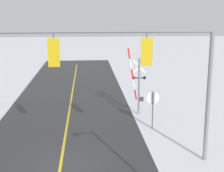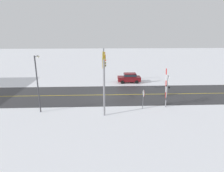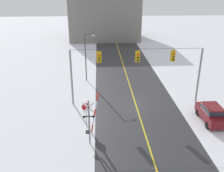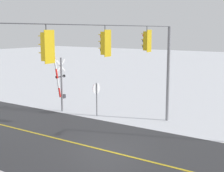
{
  "view_description": "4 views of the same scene",
  "coord_description": "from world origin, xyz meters",
  "views": [
    {
      "loc": [
        -1.3,
        14.64,
        7.13
      ],
      "look_at": [
        -2.67,
        -2.76,
        3.17
      ],
      "focal_mm": 53.11,
      "sensor_mm": 36.0,
      "label": 1
    },
    {
      "loc": [
        -26.12,
        0.01,
        8.93
      ],
      "look_at": [
        -3.78,
        -0.98,
        2.44
      ],
      "focal_mm": 30.08,
      "sensor_mm": 36.0,
      "label": 2
    },
    {
      "loc": [
        -4.02,
        -25.44,
        12.61
      ],
      "look_at": [
        -2.79,
        -2.85,
        3.26
      ],
      "focal_mm": 40.18,
      "sensor_mm": 36.0,
      "label": 3
    },
    {
      "loc": [
        12.99,
        9.23,
        5.98
      ],
      "look_at": [
        -2.29,
        -1.24,
        2.87
      ],
      "focal_mm": 53.59,
      "sensor_mm": 36.0,
      "label": 4
    }
  ],
  "objects": [
    {
      "name": "ground_plane",
      "position": [
        0.0,
        0.0,
        0.0
      ],
      "size": [
        160.0,
        160.0,
        0.0
      ],
      "primitive_type": "plane",
      "color": "white"
    },
    {
      "name": "stop_sign",
      "position": [
        -5.32,
        -4.64,
        1.71
      ],
      "size": [
        0.8,
        0.09,
        2.35
      ],
      "color": "gray",
      "rests_on": "ground"
    },
    {
      "name": "signal_span",
      "position": [
        0.0,
        -0.01,
        4.28
      ],
      "size": [
        14.2,
        0.47,
        6.22
      ],
      "color": "gray",
      "rests_on": "ground"
    },
    {
      "name": "railroad_crossing",
      "position": [
        -4.86,
        -7.57,
        2.28
      ],
      "size": [
        1.33,
        0.31,
        4.67
      ],
      "color": "gray",
      "rests_on": "ground"
    }
  ]
}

